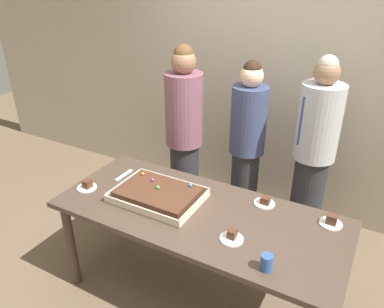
{
  "coord_description": "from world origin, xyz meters",
  "views": [
    {
      "loc": [
        1.0,
        -1.89,
        2.31
      ],
      "look_at": [
        -0.13,
        0.15,
        1.15
      ],
      "focal_mm": 34.71,
      "sensor_mm": 36.0,
      "label": 1
    }
  ],
  "objects_px": {
    "plated_slice_near_right": "(265,202)",
    "person_green_shirt_behind": "(184,139)",
    "plated_slice_far_right": "(87,186)",
    "plated_slice_far_left": "(331,221)",
    "party_table": "(198,222)",
    "sheet_cake": "(158,194)",
    "drink_cup_nearest": "(266,262)",
    "cake_server_utensil": "(124,175)",
    "plated_slice_near_left": "(232,237)",
    "person_striped_tie_right": "(314,154)",
    "person_serving_front": "(247,147)"
  },
  "relations": [
    {
      "from": "plated_slice_near_left",
      "to": "person_serving_front",
      "type": "height_order",
      "value": "person_serving_front"
    },
    {
      "from": "person_serving_front",
      "to": "person_striped_tie_right",
      "type": "distance_m",
      "value": 0.59
    },
    {
      "from": "sheet_cake",
      "to": "person_striped_tie_right",
      "type": "distance_m",
      "value": 1.39
    },
    {
      "from": "plated_slice_near_left",
      "to": "drink_cup_nearest",
      "type": "xyz_separation_m",
      "value": [
        0.27,
        -0.15,
        0.03
      ]
    },
    {
      "from": "person_green_shirt_behind",
      "to": "sheet_cake",
      "type": "bearing_deg",
      "value": -0.0
    },
    {
      "from": "plated_slice_near_left",
      "to": "person_green_shirt_behind",
      "type": "xyz_separation_m",
      "value": [
        -0.89,
        0.94,
        0.11
      ]
    },
    {
      "from": "plated_slice_near_right",
      "to": "person_green_shirt_behind",
      "type": "height_order",
      "value": "person_green_shirt_behind"
    },
    {
      "from": "plated_slice_near_right",
      "to": "drink_cup_nearest",
      "type": "xyz_separation_m",
      "value": [
        0.22,
        -0.62,
        0.03
      ]
    },
    {
      "from": "plated_slice_far_right",
      "to": "person_green_shirt_behind",
      "type": "height_order",
      "value": "person_green_shirt_behind"
    },
    {
      "from": "plated_slice_far_right",
      "to": "plated_slice_far_left",
      "type": "bearing_deg",
      "value": 14.29
    },
    {
      "from": "plated_slice_near_left",
      "to": "plated_slice_far_right",
      "type": "bearing_deg",
      "value": 179.2
    },
    {
      "from": "drink_cup_nearest",
      "to": "person_serving_front",
      "type": "bearing_deg",
      "value": 115.66
    },
    {
      "from": "person_green_shirt_behind",
      "to": "person_striped_tie_right",
      "type": "bearing_deg",
      "value": 89.3
    },
    {
      "from": "sheet_cake",
      "to": "drink_cup_nearest",
      "type": "height_order",
      "value": "sheet_cake"
    },
    {
      "from": "party_table",
      "to": "plated_slice_far_right",
      "type": "bearing_deg",
      "value": -170.67
    },
    {
      "from": "plated_slice_far_left",
      "to": "person_green_shirt_behind",
      "type": "height_order",
      "value": "person_green_shirt_behind"
    },
    {
      "from": "cake_server_utensil",
      "to": "person_striped_tie_right",
      "type": "distance_m",
      "value": 1.61
    },
    {
      "from": "party_table",
      "to": "plated_slice_near_right",
      "type": "height_order",
      "value": "plated_slice_near_right"
    },
    {
      "from": "plated_slice_near_right",
      "to": "plated_slice_far_right",
      "type": "xyz_separation_m",
      "value": [
        -1.27,
        -0.46,
        0.0
      ]
    },
    {
      "from": "plated_slice_far_right",
      "to": "person_striped_tie_right",
      "type": "relative_size",
      "value": 0.09
    },
    {
      "from": "plated_slice_far_left",
      "to": "party_table",
      "type": "bearing_deg",
      "value": -160.65
    },
    {
      "from": "plated_slice_far_left",
      "to": "plated_slice_far_right",
      "type": "height_order",
      "value": "plated_slice_far_left"
    },
    {
      "from": "plated_slice_far_left",
      "to": "person_serving_front",
      "type": "height_order",
      "value": "person_serving_front"
    },
    {
      "from": "plated_slice_far_left",
      "to": "cake_server_utensil",
      "type": "height_order",
      "value": "plated_slice_far_left"
    },
    {
      "from": "plated_slice_far_left",
      "to": "drink_cup_nearest",
      "type": "xyz_separation_m",
      "value": [
        -0.24,
        -0.6,
        0.03
      ]
    },
    {
      "from": "person_serving_front",
      "to": "plated_slice_near_right",
      "type": "bearing_deg",
      "value": 46.01
    },
    {
      "from": "party_table",
      "to": "drink_cup_nearest",
      "type": "xyz_separation_m",
      "value": [
        0.59,
        -0.31,
        0.14
      ]
    },
    {
      "from": "party_table",
      "to": "person_striped_tie_right",
      "type": "distance_m",
      "value": 1.22
    },
    {
      "from": "party_table",
      "to": "plated_slice_near_right",
      "type": "relative_size",
      "value": 13.59
    },
    {
      "from": "party_table",
      "to": "person_green_shirt_behind",
      "type": "distance_m",
      "value": 0.99
    },
    {
      "from": "cake_server_utensil",
      "to": "person_green_shirt_behind",
      "type": "height_order",
      "value": "person_green_shirt_behind"
    },
    {
      "from": "drink_cup_nearest",
      "to": "cake_server_utensil",
      "type": "bearing_deg",
      "value": 161.5
    },
    {
      "from": "plated_slice_far_right",
      "to": "person_serving_front",
      "type": "relative_size",
      "value": 0.09
    },
    {
      "from": "party_table",
      "to": "plated_slice_far_left",
      "type": "relative_size",
      "value": 13.59
    },
    {
      "from": "party_table",
      "to": "person_green_shirt_behind",
      "type": "xyz_separation_m",
      "value": [
        -0.56,
        0.78,
        0.22
      ]
    },
    {
      "from": "party_table",
      "to": "sheet_cake",
      "type": "height_order",
      "value": "sheet_cake"
    },
    {
      "from": "plated_slice_near_right",
      "to": "cake_server_utensil",
      "type": "relative_size",
      "value": 0.75
    },
    {
      "from": "party_table",
      "to": "plated_slice_near_left",
      "type": "relative_size",
      "value": 13.59
    },
    {
      "from": "plated_slice_near_right",
      "to": "plated_slice_far_right",
      "type": "relative_size",
      "value": 1.0
    },
    {
      "from": "plated_slice_near_left",
      "to": "plated_slice_near_right",
      "type": "bearing_deg",
      "value": 83.64
    },
    {
      "from": "party_table",
      "to": "plated_slice_near_right",
      "type": "xyz_separation_m",
      "value": [
        0.38,
        0.31,
        0.11
      ]
    },
    {
      "from": "sheet_cake",
      "to": "person_green_shirt_behind",
      "type": "xyz_separation_m",
      "value": [
        -0.23,
        0.78,
        0.09
      ]
    },
    {
      "from": "plated_slice_near_left",
      "to": "cake_server_utensil",
      "type": "xyz_separation_m",
      "value": [
        -1.1,
        0.31,
        -0.02
      ]
    },
    {
      "from": "plated_slice_far_right",
      "to": "person_serving_front",
      "type": "distance_m",
      "value": 1.45
    },
    {
      "from": "person_green_shirt_behind",
      "to": "plated_slice_far_left",
      "type": "bearing_deg",
      "value": 54.7
    },
    {
      "from": "party_table",
      "to": "plated_slice_far_right",
      "type": "xyz_separation_m",
      "value": [
        -0.89,
        -0.15,
        0.11
      ]
    },
    {
      "from": "plated_slice_near_left",
      "to": "person_striped_tie_right",
      "type": "distance_m",
      "value": 1.27
    },
    {
      "from": "plated_slice_far_left",
      "to": "person_serving_front",
      "type": "xyz_separation_m",
      "value": [
        -0.89,
        0.74,
        0.04
      ]
    },
    {
      "from": "plated_slice_near_left",
      "to": "person_serving_front",
      "type": "bearing_deg",
      "value": 107.31
    },
    {
      "from": "sheet_cake",
      "to": "cake_server_utensil",
      "type": "relative_size",
      "value": 3.17
    }
  ]
}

